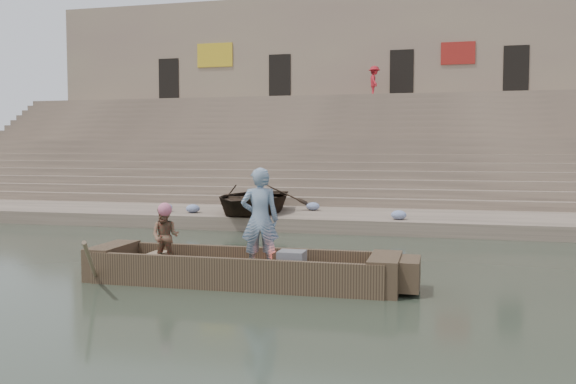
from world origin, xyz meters
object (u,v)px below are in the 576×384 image
at_px(standing_man, 260,219).
at_px(beached_rowboat, 252,199).
at_px(rowing_man, 165,236).
at_px(pedestrian, 374,82).
at_px(main_rowboat, 241,277).
at_px(television, 291,262).

relative_size(standing_man, beached_rowboat, 0.43).
xyz_separation_m(standing_man, rowing_man, (-1.82, -0.02, -0.37)).
xyz_separation_m(standing_man, pedestrian, (-0.40, 23.30, 4.90)).
bearing_deg(rowing_man, main_rowboat, -7.77).
distance_m(standing_man, pedestrian, 23.81).
distance_m(television, beached_rowboat, 8.55).
bearing_deg(rowing_man, pedestrian, 81.97).
bearing_deg(standing_man, main_rowboat, 3.03).
distance_m(main_rowboat, beached_rowboat, 8.28).
relative_size(main_rowboat, rowing_man, 4.46).
bearing_deg(rowing_man, television, -6.54).
distance_m(standing_man, beached_rowboat, 8.25).
height_order(standing_man, beached_rowboat, standing_man).
height_order(main_rowboat, pedestrian, pedestrian).
height_order(television, beached_rowboat, beached_rowboat).
bearing_deg(beached_rowboat, standing_man, -72.48).
bearing_deg(television, pedestrian, 92.44).
distance_m(rowing_man, television, 2.45).
xyz_separation_m(rowing_man, beached_rowboat, (-0.74, 7.85, 0.07)).
bearing_deg(standing_man, rowing_man, -14.13).
bearing_deg(main_rowboat, rowing_man, 176.76).
relative_size(main_rowboat, beached_rowboat, 1.16).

